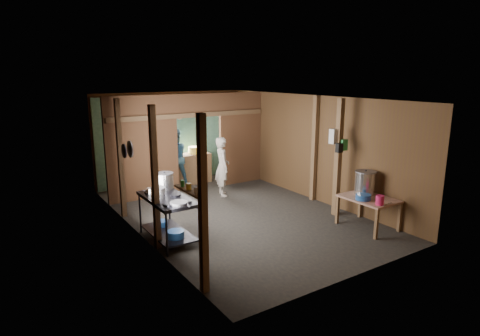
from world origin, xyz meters
TOP-DOWN VIEW (x-y plane):
  - floor at (0.00, 0.00)m, footprint 4.50×7.00m
  - ceiling at (0.00, 0.00)m, footprint 4.50×7.00m
  - wall_back at (0.00, 3.50)m, footprint 4.50×0.00m
  - wall_front at (0.00, -3.50)m, footprint 4.50×0.00m
  - wall_left at (-2.25, 0.00)m, footprint 0.00×7.00m
  - wall_right at (2.25, 0.00)m, footprint 0.00×7.00m
  - partition_left at (-1.32, 2.20)m, footprint 1.85×0.10m
  - partition_right at (1.57, 2.20)m, footprint 1.35×0.10m
  - partition_header at (0.25, 2.20)m, footprint 1.30×0.10m
  - turquoise_panel at (0.00, 3.44)m, footprint 4.40×0.06m
  - back_counter at (0.30, 2.95)m, footprint 1.20×0.50m
  - wall_clock at (0.25, 3.40)m, footprint 0.20×0.03m
  - post_left_a at (-2.18, -2.60)m, footprint 0.10×0.12m
  - post_left_b at (-2.18, -0.80)m, footprint 0.10×0.12m
  - post_left_c at (-2.18, 1.20)m, footprint 0.10×0.12m
  - post_right at (2.18, -0.20)m, footprint 0.10×0.12m
  - post_free at (1.85, -1.30)m, footprint 0.12×0.12m
  - cross_beam at (0.00, 2.15)m, footprint 4.40×0.12m
  - pan_lid_big at (-2.21, 0.40)m, footprint 0.03×0.34m
  - pan_lid_small at (-2.21, 0.80)m, footprint 0.03×0.30m
  - wall_shelf at (-2.15, -2.10)m, footprint 0.14×0.80m
  - jar_white at (-2.15, -2.35)m, footprint 0.07×0.07m
  - jar_yellow at (-2.15, -2.10)m, footprint 0.08×0.08m
  - jar_green at (-2.15, -1.88)m, footprint 0.06×0.06m
  - bag_white at (1.80, -1.22)m, footprint 0.22×0.15m
  - bag_green at (1.92, -1.36)m, footprint 0.16×0.12m
  - bag_black at (1.78, -1.38)m, footprint 0.14×0.10m
  - gas_range at (-1.88, -0.59)m, footprint 0.75×1.45m
  - prep_table at (1.83, -2.22)m, footprint 0.79×1.08m
  - stove_pot_large at (-1.71, -0.09)m, footprint 0.44×0.44m
  - stove_pot_med at (-2.05, -0.58)m, footprint 0.36×0.36m
  - stove_saucepan at (-2.05, -0.17)m, footprint 0.16×0.16m
  - frying_pan at (-1.88, -1.12)m, footprint 0.45×0.60m
  - blue_tub_front at (-1.88, -0.92)m, footprint 0.32×0.32m
  - blue_tub_back at (-1.88, -0.22)m, footprint 0.27×0.27m
  - stock_pot at (1.98, -1.97)m, footprint 0.47×0.47m
  - wash_basin at (1.62, -2.24)m, footprint 0.34×0.34m
  - pink_bucket at (1.63, -2.63)m, footprint 0.17×0.17m
  - knife at (1.78, -2.70)m, footprint 0.30×0.06m
  - yellow_tub at (0.48, 2.95)m, footprint 0.36×0.36m
  - red_cup at (-0.09, 2.95)m, footprint 0.12×0.12m
  - cook at (0.48, 1.37)m, footprint 0.51×0.64m
  - worker_back at (-0.18, 2.88)m, footprint 0.82×0.66m

SIDE VIEW (x-z plane):
  - floor at x=0.00m, z-range 0.00..0.00m
  - blue_tub_back at x=-1.88m, z-range 0.17..0.27m
  - blue_tub_front at x=-1.88m, z-range 0.17..0.30m
  - prep_table at x=1.83m, z-range 0.00..0.64m
  - back_counter at x=0.30m, z-range 0.00..0.85m
  - gas_range at x=-1.88m, z-range 0.00..0.86m
  - knife at x=1.78m, z-range 0.64..0.65m
  - wash_basin at x=1.62m, z-range 0.64..0.75m
  - pink_bucket at x=1.63m, z-range 0.64..0.83m
  - cook at x=0.48m, z-range 0.00..1.53m
  - worker_back at x=-0.18m, z-range 0.00..1.62m
  - stock_pot at x=1.98m, z-range 0.62..1.13m
  - frying_pan at x=-1.88m, z-range 0.85..0.92m
  - stove_saucepan at x=-2.05m, z-range 0.86..0.96m
  - red_cup at x=-0.09m, z-range 0.85..0.99m
  - yellow_tub at x=0.48m, z-range 0.85..1.05m
  - stove_pot_med at x=-2.05m, z-range 0.84..1.07m
  - stove_pot_large at x=-1.71m, z-range 0.84..1.20m
  - turquoise_panel at x=0.00m, z-range 0.00..2.50m
  - wall_back at x=0.00m, z-range 0.00..2.60m
  - wall_front at x=0.00m, z-range 0.00..2.60m
  - wall_left at x=-2.25m, z-range 0.00..2.60m
  - wall_right at x=2.25m, z-range 0.00..2.60m
  - partition_left at x=-1.32m, z-range 0.00..2.60m
  - partition_right at x=1.57m, z-range 0.00..2.60m
  - post_left_a at x=-2.18m, z-range 0.00..2.60m
  - post_left_b at x=-2.18m, z-range 0.00..2.60m
  - post_left_c at x=-2.18m, z-range 0.00..2.60m
  - post_right at x=2.18m, z-range 0.00..2.60m
  - post_free at x=1.85m, z-range 0.00..2.60m
  - wall_shelf at x=-2.15m, z-range 1.39..1.41m
  - jar_white at x=-2.15m, z-range 1.42..1.52m
  - jar_yellow at x=-2.15m, z-range 1.42..1.52m
  - jar_green at x=-2.15m, z-range 1.42..1.52m
  - pan_lid_small at x=-2.21m, z-range 1.40..1.70m
  - bag_black at x=1.78m, z-range 1.45..1.65m
  - bag_green at x=1.92m, z-range 1.48..1.72m
  - pan_lid_big at x=-2.21m, z-range 1.48..1.82m
  - bag_white at x=1.80m, z-range 1.62..1.94m
  - wall_clock at x=0.25m, z-range 1.80..2.00m
  - cross_beam at x=0.00m, z-range 1.99..2.11m
  - partition_header at x=0.25m, z-range 2.00..2.60m
  - ceiling at x=0.00m, z-range 2.60..2.60m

